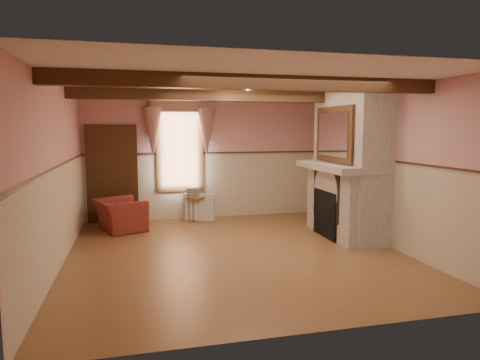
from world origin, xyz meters
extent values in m
cube|color=brown|center=(0.00, 0.00, 0.00)|extent=(5.50, 6.00, 0.01)
cube|color=silver|center=(0.00, 0.00, 2.80)|extent=(5.50, 6.00, 0.01)
cube|color=#CB8C91|center=(0.00, 3.00, 1.40)|extent=(5.50, 0.02, 2.80)
cube|color=#CB8C91|center=(0.00, -3.00, 1.40)|extent=(5.50, 0.02, 2.80)
cube|color=#CB8C91|center=(-2.75, 0.00, 1.40)|extent=(0.02, 6.00, 2.80)
cube|color=#CB8C91|center=(2.75, 0.00, 1.40)|extent=(0.02, 6.00, 2.80)
cube|color=black|center=(2.00, 0.60, 0.45)|extent=(0.20, 0.95, 0.90)
imported|color=maroon|center=(-1.92, 2.09, 0.32)|extent=(1.15, 1.23, 0.64)
cylinder|color=brown|center=(-0.29, 2.70, 0.28)|extent=(0.63, 0.63, 0.55)
cube|color=#B7AD8C|center=(-0.33, 2.73, 0.65)|extent=(0.35, 0.39, 0.20)
cube|color=silver|center=(-0.21, 2.70, 0.30)|extent=(0.72, 0.43, 0.60)
imported|color=brown|center=(2.24, 0.56, 1.46)|extent=(0.34, 0.34, 0.08)
cube|color=black|center=(2.24, 1.20, 1.52)|extent=(0.14, 0.24, 0.20)
cylinder|color=gold|center=(2.24, 1.12, 1.56)|extent=(0.11, 0.11, 0.28)
cylinder|color=maroon|center=(2.24, -0.07, 1.50)|extent=(0.06, 0.06, 0.16)
cylinder|color=yellow|center=(2.24, 0.36, 1.48)|extent=(0.06, 0.06, 0.12)
cube|color=gray|center=(2.42, 0.60, 1.40)|extent=(0.85, 2.00, 2.80)
cube|color=gray|center=(2.24, 0.60, 1.36)|extent=(1.05, 2.05, 0.12)
cube|color=silver|center=(2.06, 0.60, 1.97)|extent=(0.06, 1.44, 1.04)
cube|color=black|center=(-2.10, 2.94, 1.05)|extent=(1.10, 0.10, 2.10)
cube|color=white|center=(-0.60, 2.97, 1.65)|extent=(1.06, 0.08, 2.02)
cube|color=gray|center=(-0.60, 2.88, 2.25)|extent=(1.30, 0.14, 1.40)
cube|color=black|center=(0.00, -1.20, 2.70)|extent=(5.50, 0.18, 0.20)
cube|color=black|center=(0.00, 1.20, 2.70)|extent=(5.50, 0.18, 0.20)
camera|label=1|loc=(-1.60, -6.86, 2.08)|focal=32.00mm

